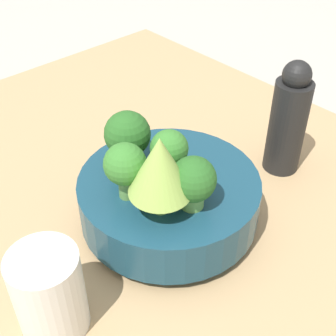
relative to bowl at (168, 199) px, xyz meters
The scene contains 10 objects.
ground_plane 0.08m from the bowl, ahead, with size 6.00×6.00×0.00m, color #ADA89E.
table 0.06m from the bowl, ahead, with size 1.00×0.80×0.04m.
bowl is the anchor object (origin of this frame).
broccoli_floret_center 0.07m from the bowl, ahead, with size 0.05×0.05×0.07m.
broccoli_floret_back 0.09m from the bowl, 79.79° to the left, with size 0.05×0.05×0.07m.
broccoli_floret_left 0.08m from the bowl, 169.63° to the left, with size 0.05×0.05×0.07m.
romanesco_piece_far 0.11m from the bowl, 127.87° to the left, with size 0.07×0.07×0.10m.
broccoli_floret_right 0.09m from the bowl, 13.86° to the left, with size 0.06×0.06×0.08m.
cup 0.19m from the bowl, 98.94° to the left, with size 0.07×0.07×0.10m.
pepper_mill 0.21m from the bowl, 97.46° to the right, with size 0.05×0.05×0.17m.
Camera 1 is at (-0.33, 0.30, 0.48)m, focal length 50.00 mm.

